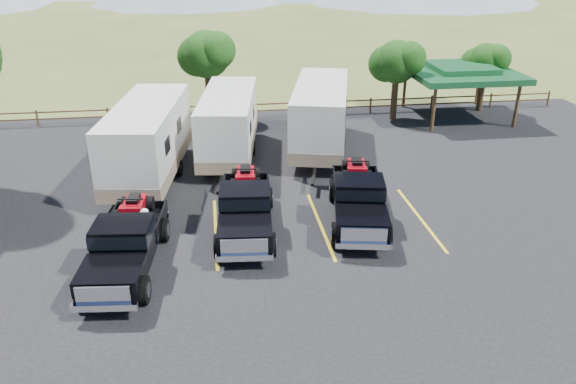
{
  "coord_description": "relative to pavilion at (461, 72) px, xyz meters",
  "views": [
    {
      "loc": [
        -1.88,
        -14.76,
        10.1
      ],
      "look_at": [
        0.71,
        3.79,
        1.6
      ],
      "focal_mm": 35.0,
      "sensor_mm": 36.0,
      "label": 1
    }
  ],
  "objects": [
    {
      "name": "ground",
      "position": [
        -13.0,
        -17.0,
        -2.79
      ],
      "size": [
        320.0,
        320.0,
        0.0
      ],
      "primitive_type": "plane",
      "color": "#485A26",
      "rests_on": "ground"
    },
    {
      "name": "asphalt_lot",
      "position": [
        -13.0,
        -14.0,
        -2.77
      ],
      "size": [
        44.0,
        34.0,
        0.04
      ],
      "primitive_type": "cube",
      "color": "black",
      "rests_on": "ground"
    },
    {
      "name": "stall_lines",
      "position": [
        -13.0,
        -13.0,
        -2.74
      ],
      "size": [
        12.12,
        5.5,
        0.01
      ],
      "color": "yellow",
      "rests_on": "asphalt_lot"
    },
    {
      "name": "tree_ne_a",
      "position": [
        -4.03,
        0.01,
        0.69
      ],
      "size": [
        3.11,
        2.92,
        4.76
      ],
      "color": "#2F2012",
      "rests_on": "ground"
    },
    {
      "name": "tree_ne_b",
      "position": [
        1.98,
        1.01,
        0.34
      ],
      "size": [
        2.77,
        2.59,
        4.27
      ],
      "color": "#2F2012",
      "rests_on": "ground"
    },
    {
      "name": "tree_north",
      "position": [
        -15.03,
        2.02,
        1.05
      ],
      "size": [
        3.46,
        3.24,
        5.25
      ],
      "color": "#2F2012",
      "rests_on": "ground"
    },
    {
      "name": "rail_fence",
      "position": [
        -11.0,
        1.5,
        -2.18
      ],
      "size": [
        36.12,
        0.12,
        1.0
      ],
      "color": "brown",
      "rests_on": "ground"
    },
    {
      "name": "pavilion",
      "position": [
        0.0,
        0.0,
        0.0
      ],
      "size": [
        6.2,
        6.2,
        3.22
      ],
      "color": "brown",
      "rests_on": "ground"
    },
    {
      "name": "rig_left",
      "position": [
        -17.93,
        -15.08,
        -1.79
      ],
      "size": [
        2.55,
        6.1,
        1.98
      ],
      "rotation": [
        0.0,
        0.0,
        -0.1
      ],
      "color": "black",
      "rests_on": "asphalt_lot"
    },
    {
      "name": "rig_center",
      "position": [
        -13.85,
        -12.92,
        -1.79
      ],
      "size": [
        2.49,
        6.09,
        1.99
      ],
      "rotation": [
        0.0,
        0.0,
        -0.08
      ],
      "color": "black",
      "rests_on": "asphalt_lot"
    },
    {
      "name": "rig_right",
      "position": [
        -9.49,
        -12.74,
        -1.78
      ],
      "size": [
        3.0,
        6.26,
        2.01
      ],
      "rotation": [
        0.0,
        0.0,
        -0.19
      ],
      "color": "black",
      "rests_on": "asphalt_lot"
    },
    {
      "name": "trailer_left",
      "position": [
        -17.78,
        -7.43,
        -0.95
      ],
      "size": [
        3.61,
        9.96,
        3.44
      ],
      "rotation": [
        0.0,
        0.0,
        -0.13
      ],
      "color": "silver",
      "rests_on": "asphalt_lot"
    },
    {
      "name": "trailer_center",
      "position": [
        -14.1,
        -5.12,
        -1.06
      ],
      "size": [
        3.4,
        9.32,
        3.22
      ],
      "rotation": [
        0.0,
        0.0,
        -0.14
      ],
      "color": "silver",
      "rests_on": "asphalt_lot"
    },
    {
      "name": "trailer_right",
      "position": [
        -9.44,
        -4.73,
        -0.96
      ],
      "size": [
        4.39,
        9.82,
        3.42
      ],
      "rotation": [
        0.0,
        0.0,
        -0.25
      ],
      "color": "silver",
      "rests_on": "asphalt_lot"
    },
    {
      "name": "person_a",
      "position": [
        -17.35,
        -14.26,
        -1.87
      ],
      "size": [
        0.64,
        0.43,
        1.75
      ],
      "primitive_type": "imported",
      "rotation": [
        0.0,
        0.0,
        3.13
      ],
      "color": "silver",
      "rests_on": "asphalt_lot"
    },
    {
      "name": "person_b",
      "position": [
        -18.25,
        -14.95,
        -1.91
      ],
      "size": [
        1.02,
        0.97,
        1.67
      ],
      "primitive_type": "imported",
      "rotation": [
        0.0,
        0.0,
        0.57
      ],
      "color": "slate",
      "rests_on": "asphalt_lot"
    }
  ]
}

